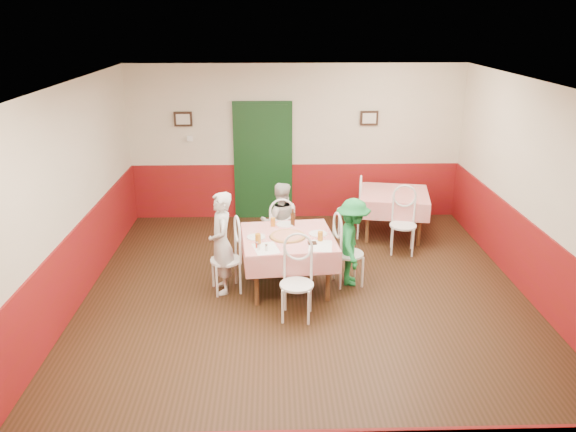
{
  "coord_description": "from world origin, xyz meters",
  "views": [
    {
      "loc": [
        -0.43,
        -6.48,
        3.6
      ],
      "look_at": [
        -0.23,
        0.57,
        1.05
      ],
      "focal_mm": 35.0,
      "sensor_mm": 36.0,
      "label": 1
    }
  ],
  "objects_px": {
    "glass_b": "(320,236)",
    "chair_second_a": "(349,210)",
    "diner_left": "(221,243)",
    "chair_right": "(348,254)",
    "chair_far": "(281,234)",
    "main_table": "(288,262)",
    "beer_bottle": "(293,218)",
    "chair_near": "(297,285)",
    "chair_left": "(226,260)",
    "pizza": "(288,236)",
    "diner_far": "(280,222)",
    "glass_c": "(273,222)",
    "second_table": "(393,214)",
    "chair_second_b": "(403,226)",
    "wallet": "(312,243)",
    "glass_a": "(258,239)",
    "diner_right": "(352,242)"
  },
  "relations": [
    {
      "from": "glass_b",
      "to": "chair_second_a",
      "type": "bearing_deg",
      "value": 71.97
    },
    {
      "from": "diner_left",
      "to": "chair_right",
      "type": "bearing_deg",
      "value": 85.03
    },
    {
      "from": "chair_far",
      "to": "chair_second_a",
      "type": "height_order",
      "value": "same"
    },
    {
      "from": "main_table",
      "to": "beer_bottle",
      "type": "bearing_deg",
      "value": 78.98
    },
    {
      "from": "main_table",
      "to": "chair_near",
      "type": "height_order",
      "value": "chair_near"
    },
    {
      "from": "beer_bottle",
      "to": "chair_left",
      "type": "bearing_deg",
      "value": -152.04
    },
    {
      "from": "main_table",
      "to": "pizza",
      "type": "xyz_separation_m",
      "value": [
        -0.0,
        -0.03,
        0.4
      ]
    },
    {
      "from": "beer_bottle",
      "to": "chair_far",
      "type": "bearing_deg",
      "value": 110.38
    },
    {
      "from": "chair_second_a",
      "to": "diner_far",
      "type": "height_order",
      "value": "diner_far"
    },
    {
      "from": "chair_left",
      "to": "diner_far",
      "type": "relative_size",
      "value": 0.72
    },
    {
      "from": "chair_left",
      "to": "chair_near",
      "type": "bearing_deg",
      "value": 36.23
    },
    {
      "from": "chair_right",
      "to": "glass_c",
      "type": "height_order",
      "value": "chair_right"
    },
    {
      "from": "chair_second_a",
      "to": "beer_bottle",
      "type": "relative_size",
      "value": 4.02
    },
    {
      "from": "second_table",
      "to": "diner_far",
      "type": "bearing_deg",
      "value": -152.39
    },
    {
      "from": "glass_c",
      "to": "diner_far",
      "type": "bearing_deg",
      "value": 77.36
    },
    {
      "from": "glass_b",
      "to": "glass_c",
      "type": "xyz_separation_m",
      "value": [
        -0.62,
        0.57,
        -0.0
      ]
    },
    {
      "from": "main_table",
      "to": "glass_c",
      "type": "height_order",
      "value": "glass_c"
    },
    {
      "from": "pizza",
      "to": "second_table",
      "type": "bearing_deg",
      "value": 46.33
    },
    {
      "from": "pizza",
      "to": "chair_second_b",
      "type": "bearing_deg",
      "value": 32.77
    },
    {
      "from": "main_table",
      "to": "chair_second_a",
      "type": "distance_m",
      "value": 2.21
    },
    {
      "from": "chair_far",
      "to": "chair_second_a",
      "type": "xyz_separation_m",
      "value": [
        1.19,
        1.06,
        0.0
      ]
    },
    {
      "from": "chair_right",
      "to": "wallet",
      "type": "distance_m",
      "value": 0.72
    },
    {
      "from": "chair_right",
      "to": "chair_near",
      "type": "xyz_separation_m",
      "value": [
        -0.76,
        -0.93,
        0.0
      ]
    },
    {
      "from": "chair_left",
      "to": "beer_bottle",
      "type": "xyz_separation_m",
      "value": [
        0.93,
        0.49,
        0.42
      ]
    },
    {
      "from": "chair_far",
      "to": "pizza",
      "type": "height_order",
      "value": "chair_far"
    },
    {
      "from": "chair_second_a",
      "to": "chair_left",
      "type": "bearing_deg",
      "value": -33.61
    },
    {
      "from": "chair_near",
      "to": "glass_a",
      "type": "relative_size",
      "value": 6.51
    },
    {
      "from": "diner_left",
      "to": "main_table",
      "type": "bearing_deg",
      "value": 85.03
    },
    {
      "from": "chair_left",
      "to": "second_table",
      "type": "bearing_deg",
      "value": 112.05
    },
    {
      "from": "chair_near",
      "to": "wallet",
      "type": "bearing_deg",
      "value": 75.55
    },
    {
      "from": "second_table",
      "to": "diner_far",
      "type": "xyz_separation_m",
      "value": [
        -1.94,
        -1.01,
        0.25
      ]
    },
    {
      "from": "main_table",
      "to": "diner_right",
      "type": "distance_m",
      "value": 0.93
    },
    {
      "from": "chair_left",
      "to": "glass_c",
      "type": "distance_m",
      "value": 0.88
    },
    {
      "from": "wallet",
      "to": "diner_far",
      "type": "bearing_deg",
      "value": 103.04
    },
    {
      "from": "second_table",
      "to": "chair_far",
      "type": "distance_m",
      "value": 2.21
    },
    {
      "from": "chair_left",
      "to": "glass_b",
      "type": "bearing_deg",
      "value": 71.4
    },
    {
      "from": "glass_a",
      "to": "glass_b",
      "type": "relative_size",
      "value": 1.07
    },
    {
      "from": "diner_left",
      "to": "diner_right",
      "type": "distance_m",
      "value": 1.8
    },
    {
      "from": "chair_left",
      "to": "chair_right",
      "type": "bearing_deg",
      "value": 81.23
    },
    {
      "from": "chair_near",
      "to": "diner_far",
      "type": "distance_m",
      "value": 1.76
    },
    {
      "from": "chair_second_b",
      "to": "second_table",
      "type": "bearing_deg",
      "value": 100.72
    },
    {
      "from": "main_table",
      "to": "glass_a",
      "type": "bearing_deg",
      "value": -146.89
    },
    {
      "from": "chair_second_b",
      "to": "glass_c",
      "type": "bearing_deg",
      "value": -148.71
    },
    {
      "from": "chair_right",
      "to": "glass_a",
      "type": "distance_m",
      "value": 1.35
    },
    {
      "from": "glass_c",
      "to": "diner_far",
      "type": "xyz_separation_m",
      "value": [
        0.11,
        0.51,
        -0.2
      ]
    },
    {
      "from": "glass_c",
      "to": "diner_far",
      "type": "distance_m",
      "value": 0.55
    },
    {
      "from": "diner_far",
      "to": "diner_right",
      "type": "xyz_separation_m",
      "value": [
        0.98,
        -0.81,
        -0.0
      ]
    },
    {
      "from": "pizza",
      "to": "diner_right",
      "type": "relative_size",
      "value": 0.38
    },
    {
      "from": "chair_far",
      "to": "chair_near",
      "type": "xyz_separation_m",
      "value": [
        0.17,
        -1.69,
        0.0
      ]
    },
    {
      "from": "pizza",
      "to": "beer_bottle",
      "type": "relative_size",
      "value": 2.1
    }
  ]
}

